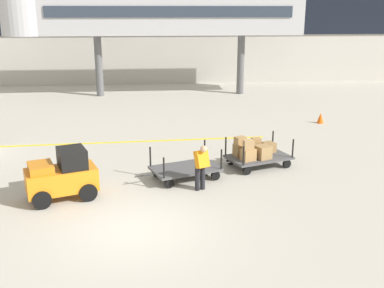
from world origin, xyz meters
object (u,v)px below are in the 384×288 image
at_px(baggage_tug, 62,176).
at_px(baggage_handler, 201,165).
at_px(baggage_cart_middle, 256,153).
at_px(safety_cone_near, 320,118).
at_px(baggage_cart_lead, 185,169).

height_order(baggage_tug, baggage_handler, baggage_tug).
xyz_separation_m(baggage_tug, baggage_cart_middle, (6.62, 2.41, -0.20)).
bearing_deg(safety_cone_near, baggage_cart_lead, -135.70).
bearing_deg(baggage_tug, baggage_cart_lead, 19.81).
xyz_separation_m(baggage_cart_lead, baggage_cart_middle, (2.71, 1.00, 0.21)).
xyz_separation_m(baggage_tug, baggage_cart_lead, (3.91, 1.41, -0.41)).
relative_size(baggage_cart_lead, baggage_handler, 1.96).
relative_size(baggage_tug, safety_cone_near, 4.27).
bearing_deg(baggage_cart_lead, baggage_handler, -69.50).
distance_m(baggage_cart_middle, safety_cone_near, 8.06).
bearing_deg(safety_cone_near, baggage_cart_middle, -127.28).
bearing_deg(baggage_tug, baggage_handler, 3.47).
bearing_deg(baggage_tug, safety_cone_near, 37.47).
bearing_deg(baggage_cart_middle, safety_cone_near, 52.72).
distance_m(baggage_cart_lead, baggage_cart_middle, 2.90).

